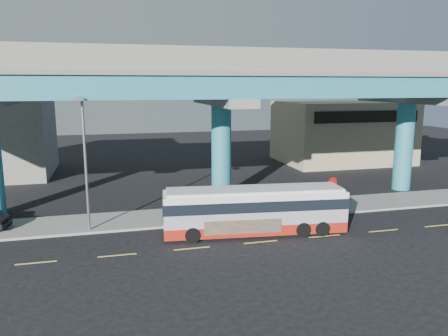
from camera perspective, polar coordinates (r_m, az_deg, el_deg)
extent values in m
plane|color=black|center=(25.70, 4.60, -9.39)|extent=(120.00, 120.00, 0.00)
cube|color=gray|center=(30.66, 1.25, -5.85)|extent=(70.00, 4.00, 0.15)
cube|color=#D8C64C|center=(24.50, -23.34, -11.30)|extent=(2.00, 0.12, 0.01)
cube|color=#D8C64C|center=(24.16, -13.77, -11.01)|extent=(2.00, 0.12, 0.01)
cube|color=#D8C64C|center=(24.48, -4.21, -10.42)|extent=(2.00, 0.12, 0.01)
cube|color=#D8C64C|center=(25.43, 4.82, -9.60)|extent=(2.00, 0.12, 0.01)
cube|color=#D8C64C|center=(26.95, 12.97, -8.66)|extent=(2.00, 0.12, 0.01)
cube|color=#D8C64C|center=(28.94, 20.10, -7.69)|extent=(2.00, 0.12, 0.01)
cube|color=#D8C64C|center=(31.33, 26.19, -6.76)|extent=(2.00, 0.12, 0.01)
cylinder|color=#236C85|center=(33.16, -0.35, 1.85)|extent=(1.50, 1.50, 7.40)
cube|color=gray|center=(32.78, -0.36, 8.77)|extent=(2.00, 12.00, 0.60)
cube|color=gray|center=(36.17, -1.73, 10.38)|extent=(1.80, 5.00, 1.20)
cylinder|color=#236C85|center=(40.12, 22.43, 2.59)|extent=(1.50, 1.50, 7.40)
cube|color=gray|center=(39.81, 22.85, 8.29)|extent=(2.00, 12.00, 0.60)
cube|color=gray|center=(42.64, 20.08, 9.80)|extent=(1.80, 5.00, 1.20)
cube|color=#236C85|center=(29.38, 1.32, 10.49)|extent=(52.00, 5.00, 1.40)
cube|color=gray|center=(29.39, 1.33, 12.14)|extent=(52.00, 5.40, 0.30)
cube|color=gray|center=(27.01, 2.81, 13.42)|extent=(52.00, 0.25, 0.80)
cube|color=gray|center=(31.82, 0.08, 13.03)|extent=(52.00, 0.25, 0.80)
cube|color=#236C85|center=(36.18, -1.74, 12.44)|extent=(52.00, 5.00, 1.40)
cube|color=gray|center=(36.22, -1.75, 13.78)|extent=(52.00, 5.40, 0.30)
cube|color=gray|center=(33.82, -0.79, 14.93)|extent=(52.00, 0.25, 0.80)
cube|color=gray|center=(38.69, -2.59, 14.40)|extent=(52.00, 0.25, 0.80)
cube|color=tan|center=(52.89, 15.12, 4.60)|extent=(14.00, 10.00, 7.00)
cube|color=black|center=(48.36, 18.21, 6.39)|extent=(12.00, 0.25, 1.20)
cube|color=maroon|center=(26.67, 3.98, -7.49)|extent=(11.05, 3.46, 0.63)
cube|color=silver|center=(26.38, 4.01, -5.43)|extent=(11.05, 3.46, 1.36)
cube|color=black|center=(26.26, 4.02, -4.48)|extent=(11.12, 3.51, 0.63)
cube|color=silver|center=(26.13, 4.04, -3.43)|extent=(11.05, 3.46, 0.36)
cube|color=silver|center=(26.06, 4.04, -2.85)|extent=(10.63, 3.16, 0.18)
cube|color=black|center=(27.94, 15.05, -4.19)|extent=(0.28, 2.05, 1.09)
cube|color=black|center=(25.72, -7.99, -5.20)|extent=(0.28, 2.05, 1.09)
cube|color=navy|center=(25.30, 2.54, -7.70)|extent=(4.51, 0.53, 0.82)
cylinder|color=black|center=(25.19, -4.10, -8.71)|extent=(0.93, 0.37, 0.91)
cylinder|color=black|center=(27.16, -4.42, -7.26)|extent=(0.93, 0.37, 0.91)
cylinder|color=black|center=(26.43, 10.29, -7.92)|extent=(0.93, 0.37, 0.91)
cylinder|color=black|center=(28.32, 8.95, -6.60)|extent=(0.93, 0.37, 0.91)
cylinder|color=black|center=(26.82, 12.69, -7.73)|extent=(0.93, 0.37, 0.91)
cylinder|color=black|center=(28.68, 11.21, -6.45)|extent=(0.93, 0.37, 0.91)
cylinder|color=gray|center=(27.22, -17.63, 0.61)|extent=(0.16, 0.16, 8.26)
cylinder|color=gray|center=(25.73, -18.26, 8.78)|extent=(0.12, 2.23, 0.12)
cube|color=gray|center=(24.62, -18.42, 8.58)|extent=(0.50, 0.70, 0.18)
cylinder|color=gray|center=(31.70, 13.90, -3.53)|extent=(0.06, 0.06, 2.08)
cylinder|color=#B20A0A|center=(31.45, 14.01, -1.79)|extent=(0.72, 0.10, 0.72)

